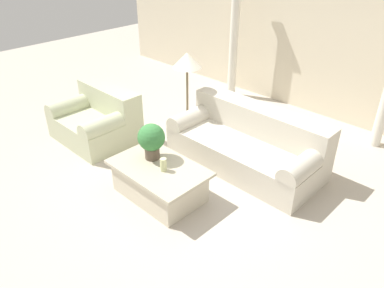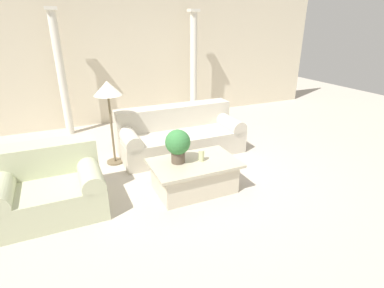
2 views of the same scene
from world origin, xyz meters
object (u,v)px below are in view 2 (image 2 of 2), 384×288
(coffee_table, at_px, (194,175))
(sofa_long, at_px, (179,134))
(loveseat, at_px, (49,185))
(floor_lamp, at_px, (108,93))
(potted_plant, at_px, (178,144))

(coffee_table, bearing_deg, sofa_long, 76.47)
(loveseat, distance_m, floor_lamp, 1.67)
(sofa_long, height_order, floor_lamp, floor_lamp)
(loveseat, relative_size, coffee_table, 1.04)
(potted_plant, xyz_separation_m, floor_lamp, (-0.65, 1.28, 0.48))
(coffee_table, relative_size, potted_plant, 2.56)
(coffee_table, distance_m, potted_plant, 0.53)
(sofa_long, distance_m, potted_plant, 1.46)
(potted_plant, bearing_deg, loveseat, 171.38)
(sofa_long, height_order, potted_plant, potted_plant)
(loveseat, xyz_separation_m, coffee_table, (1.84, -0.33, -0.11))
(sofa_long, distance_m, coffee_table, 1.42)
(loveseat, height_order, floor_lamp, floor_lamp)
(loveseat, xyz_separation_m, floor_lamp, (0.99, 1.03, 0.86))
(potted_plant, height_order, floor_lamp, floor_lamp)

